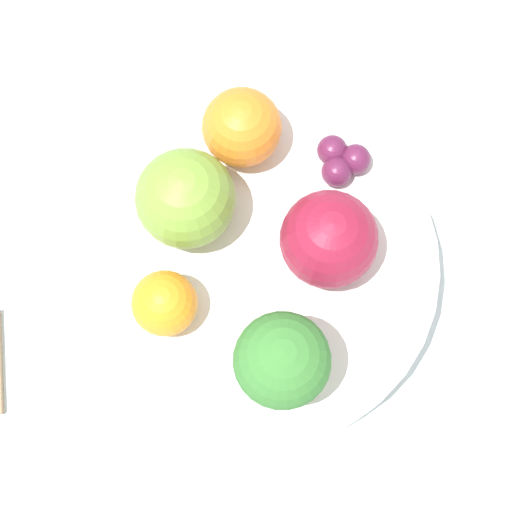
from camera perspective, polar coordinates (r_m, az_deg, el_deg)
ground_plane at (r=0.56m, az=0.00°, el=-2.12°), size 6.00×6.00×0.00m
table_surface at (r=0.55m, az=0.00°, el=-1.87°), size 1.20×1.20×0.02m
bowl at (r=0.52m, az=0.00°, el=-0.99°), size 0.21×0.21×0.04m
broccoli at (r=0.44m, az=1.74°, el=-7.03°), size 0.05×0.05×0.07m
apple_red at (r=0.48m, az=-4.71°, el=3.83°), size 0.06×0.06×0.06m
apple_green at (r=0.47m, az=4.85°, el=1.35°), size 0.06×0.06×0.06m
orange_front at (r=0.47m, az=-6.12°, el=-3.16°), size 0.04×0.04×0.04m
orange_back at (r=0.50m, az=-0.39°, el=8.62°), size 0.05×0.05×0.05m
grape_cluster at (r=0.51m, az=5.71°, el=6.37°), size 0.03×0.03×0.02m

